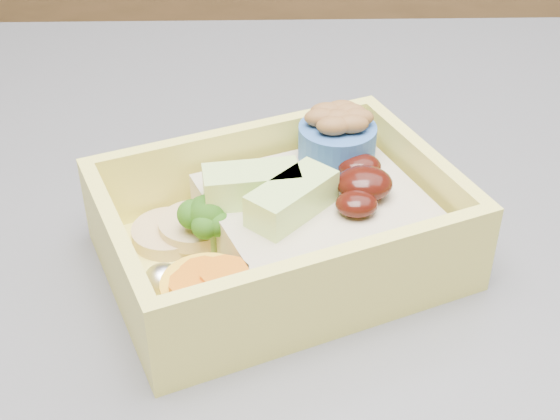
{
  "coord_description": "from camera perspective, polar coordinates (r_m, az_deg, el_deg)",
  "views": [
    {
      "loc": [
        0.13,
        -0.42,
        1.22
      ],
      "look_at": [
        0.14,
        -0.06,
        0.96
      ],
      "focal_mm": 50.0,
      "sensor_mm": 36.0,
      "label": 1
    }
  ],
  "objects": [
    {
      "name": "bento_box",
      "position": [
        0.46,
        0.62,
        -0.95
      ],
      "size": [
        0.24,
        0.21,
        0.07
      ],
      "rotation": [
        0.0,
        0.0,
        0.4
      ],
      "color": "#FAEE67",
      "rests_on": "island"
    }
  ]
}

